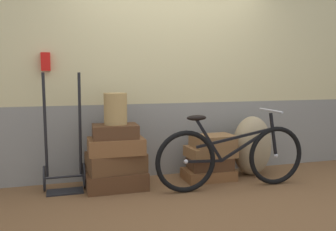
# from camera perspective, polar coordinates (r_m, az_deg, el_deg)

# --- Properties ---
(ground) EXTENTS (9.50, 5.20, 0.06)m
(ground) POSITION_cam_1_polar(r_m,az_deg,el_deg) (3.98, 3.44, -12.45)
(ground) COLOR brown
(station_building) EXTENTS (7.50, 0.74, 2.53)m
(station_building) POSITION_cam_1_polar(r_m,az_deg,el_deg) (4.57, -0.07, 6.59)
(station_building) COLOR gray
(station_building) RESTS_ON ground
(suitcase_0) EXTENTS (0.66, 0.49, 0.19)m
(suitcase_0) POSITION_cam_1_polar(r_m,az_deg,el_deg) (4.13, -8.26, -9.95)
(suitcase_0) COLOR #4C2D19
(suitcase_0) RESTS_ON ground
(suitcase_1) EXTENTS (0.66, 0.48, 0.20)m
(suitcase_1) POSITION_cam_1_polar(r_m,az_deg,el_deg) (4.08, -8.26, -7.26)
(suitcase_1) COLOR brown
(suitcase_1) RESTS_ON suitcase_0
(suitcase_2) EXTENTS (0.61, 0.41, 0.17)m
(suitcase_2) POSITION_cam_1_polar(r_m,az_deg,el_deg) (4.00, -8.24, -4.77)
(suitcase_2) COLOR brown
(suitcase_2) RESTS_ON suitcase_1
(suitcase_3) EXTENTS (0.51, 0.37, 0.15)m
(suitcase_3) POSITION_cam_1_polar(r_m,az_deg,el_deg) (3.98, -8.36, -2.50)
(suitcase_3) COLOR #4C2D19
(suitcase_3) RESTS_ON suitcase_2
(suitcase_4) EXTENTS (0.60, 0.40, 0.12)m
(suitcase_4) POSITION_cam_1_polar(r_m,az_deg,el_deg) (4.45, 6.41, -9.20)
(suitcase_4) COLOR brown
(suitcase_4) RESTS_ON ground
(suitcase_5) EXTENTS (0.53, 0.40, 0.15)m
(suitcase_5) POSITION_cam_1_polar(r_m,az_deg,el_deg) (4.43, 6.63, -7.41)
(suitcase_5) COLOR #4C2D19
(suitcase_5) RESTS_ON suitcase_4
(suitcase_6) EXTENTS (0.58, 0.41, 0.13)m
(suitcase_6) POSITION_cam_1_polar(r_m,az_deg,el_deg) (4.38, 6.74, -5.70)
(suitcase_6) COLOR olive
(suitcase_6) RESTS_ON suitcase_5
(suitcase_7) EXTENTS (0.51, 0.36, 0.14)m
(suitcase_7) POSITION_cam_1_polar(r_m,az_deg,el_deg) (4.35, 7.14, -4.01)
(suitcase_7) COLOR olive
(suitcase_7) RESTS_ON suitcase_6
(wicker_basket) EXTENTS (0.25, 0.25, 0.34)m
(wicker_basket) POSITION_cam_1_polar(r_m,az_deg,el_deg) (3.97, -8.32, 1.05)
(wicker_basket) COLOR #A8844C
(wicker_basket) RESTS_ON suitcase_3
(luggage_trolley) EXTENTS (0.45, 0.36, 1.29)m
(luggage_trolley) POSITION_cam_1_polar(r_m,az_deg,el_deg) (4.12, -16.13, -7.31)
(luggage_trolley) COLOR black
(luggage_trolley) RESTS_ON ground
(burlap_sack) EXTENTS (0.50, 0.42, 0.74)m
(burlap_sack) POSITION_cam_1_polar(r_m,az_deg,el_deg) (4.67, 13.15, -4.67)
(burlap_sack) COLOR #9E8966
(burlap_sack) RESTS_ON ground
(bicycle) EXTENTS (1.77, 0.46, 0.87)m
(bicycle) POSITION_cam_1_polar(r_m,az_deg,el_deg) (4.07, 10.10, -6.43)
(bicycle) COLOR black
(bicycle) RESTS_ON ground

